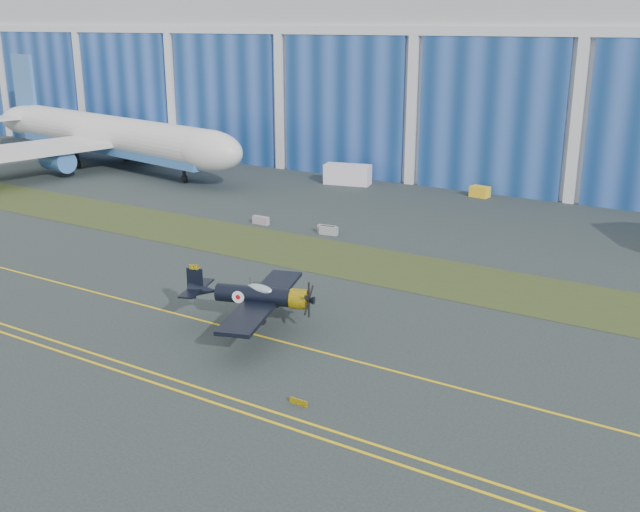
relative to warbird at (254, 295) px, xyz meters
The scene contains 15 objects.
ground 13.89m from the warbird, 162.15° to the left, with size 260.00×260.00×0.00m, color #2E3838.
grass_median 22.49m from the warbird, 125.52° to the left, with size 260.00×10.00×0.02m, color #475128.
hangar 78.04m from the warbird, 99.69° to the left, with size 220.00×45.70×30.00m.
taxiway_centreline 13.27m from the warbird, behind, with size 200.00×0.20×0.02m, color yellow.
edge_line_near 16.79m from the warbird, 141.50° to the right, with size 80.00×0.20×0.02m, color yellow.
edge_line_far 16.20m from the warbird, 144.31° to the right, with size 80.00×0.20×0.02m, color yellow.
guard_board_right 12.20m from the warbird, 40.91° to the right, with size 1.20×0.15×0.35m, color yellow.
warbird is the anchor object (origin of this frame).
jetliner 71.39m from the warbird, 145.09° to the left, with size 73.30×65.34×22.56m.
shipping_container 52.62m from the warbird, 112.62° to the left, with size 6.38×2.55×2.76m, color silver.
tug 50.77m from the warbird, 91.88° to the left, with size 2.38×1.49×1.39m, color yellow.
cart 92.23m from the warbird, 148.88° to the left, with size 2.03×1.22×1.22m, color silver.
barrier_a 30.23m from the warbird, 125.60° to the left, with size 2.00×0.60×0.90m, color #9E8B99.
barrier_b 26.87m from the warbird, 110.20° to the left, with size 2.00×0.60×0.90m, color #9C8E8F.
barrier_c 26.46m from the warbird, 109.56° to the left, with size 2.00×0.60×0.90m, color gray.
Camera 1 is at (44.12, -44.92, 21.64)m, focal length 42.00 mm.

